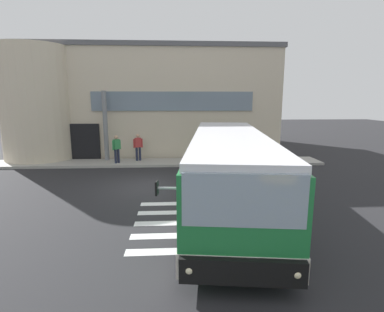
{
  "coord_description": "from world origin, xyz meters",
  "views": [
    {
      "loc": [
        1.14,
        -13.08,
        3.89
      ],
      "look_at": [
        1.85,
        -0.61,
        1.5
      ],
      "focal_mm": 27.53,
      "sensor_mm": 36.0,
      "label": 1
    }
  ],
  "objects_px": {
    "bus_main_foreground": "(228,170)",
    "safety_bollard_yellow": "(195,160)",
    "passenger_by_doorway": "(138,145)",
    "entry_support_column": "(106,126)",
    "passenger_near_column": "(117,148)"
  },
  "relations": [
    {
      "from": "bus_main_foreground",
      "to": "safety_bollard_yellow",
      "type": "relative_size",
      "value": 12.34
    },
    {
      "from": "entry_support_column",
      "to": "passenger_by_doorway",
      "type": "xyz_separation_m",
      "value": [
        1.98,
        -0.25,
        -1.18
      ]
    },
    {
      "from": "entry_support_column",
      "to": "safety_bollard_yellow",
      "type": "bearing_deg",
      "value": -18.39
    },
    {
      "from": "passenger_near_column",
      "to": "safety_bollard_yellow",
      "type": "distance_m",
      "value": 4.74
    },
    {
      "from": "bus_main_foreground",
      "to": "passenger_near_column",
      "type": "bearing_deg",
      "value": 127.51
    },
    {
      "from": "entry_support_column",
      "to": "safety_bollard_yellow",
      "type": "xyz_separation_m",
      "value": [
        5.42,
        -1.8,
        -1.84
      ]
    },
    {
      "from": "entry_support_column",
      "to": "safety_bollard_yellow",
      "type": "relative_size",
      "value": 4.76
    },
    {
      "from": "entry_support_column",
      "to": "bus_main_foreground",
      "type": "bearing_deg",
      "value": -52.1
    },
    {
      "from": "passenger_by_doorway",
      "to": "entry_support_column",
      "type": "bearing_deg",
      "value": 172.88
    },
    {
      "from": "entry_support_column",
      "to": "bus_main_foreground",
      "type": "distance_m",
      "value": 10.22
    },
    {
      "from": "entry_support_column",
      "to": "passenger_by_doorway",
      "type": "distance_m",
      "value": 2.32
    },
    {
      "from": "passenger_near_column",
      "to": "entry_support_column",
      "type": "bearing_deg",
      "value": 130.75
    },
    {
      "from": "passenger_near_column",
      "to": "safety_bollard_yellow",
      "type": "bearing_deg",
      "value": -10.69
    },
    {
      "from": "bus_main_foreground",
      "to": "safety_bollard_yellow",
      "type": "distance_m",
      "value": 6.35
    },
    {
      "from": "entry_support_column",
      "to": "safety_bollard_yellow",
      "type": "height_order",
      "value": "entry_support_column"
    }
  ]
}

